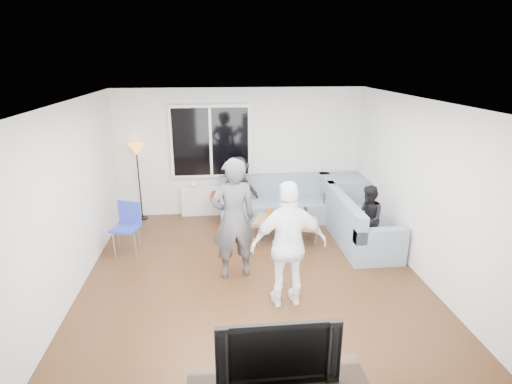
{
  "coord_description": "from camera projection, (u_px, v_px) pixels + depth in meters",
  "views": [
    {
      "loc": [
        -0.52,
        -5.42,
        3.15
      ],
      "look_at": [
        0.1,
        0.6,
        1.15
      ],
      "focal_mm": 28.55,
      "sensor_mm": 36.0,
      "label": 1
    }
  ],
  "objects": [
    {
      "name": "floor",
      "position": [
        253.0,
        278.0,
        6.16
      ],
      "size": [
        5.0,
        5.5,
        0.04
      ],
      "primitive_type": "cube",
      "color": "#56351C",
      "rests_on": "ground"
    },
    {
      "name": "ceiling",
      "position": [
        253.0,
        100.0,
        5.33
      ],
      "size": [
        5.0,
        5.5,
        0.04
      ],
      "primitive_type": "cube",
      "color": "white",
      "rests_on": "ground"
    },
    {
      "name": "wall_back",
      "position": [
        240.0,
        152.0,
        8.36
      ],
      "size": [
        5.0,
        0.04,
        2.6
      ],
      "primitive_type": "cube",
      "color": "silver",
      "rests_on": "ground"
    },
    {
      "name": "wall_front",
      "position": [
        288.0,
        311.0,
        3.13
      ],
      "size": [
        5.0,
        0.04,
        2.6
      ],
      "primitive_type": "cube",
      "color": "silver",
      "rests_on": "ground"
    },
    {
      "name": "wall_left",
      "position": [
        68.0,
        202.0,
        5.5
      ],
      "size": [
        0.04,
        5.5,
        2.6
      ],
      "primitive_type": "cube",
      "color": "silver",
      "rests_on": "ground"
    },
    {
      "name": "wall_right",
      "position": [
        423.0,
        190.0,
        5.99
      ],
      "size": [
        0.04,
        5.5,
        2.6
      ],
      "primitive_type": "cube",
      "color": "silver",
      "rests_on": "ground"
    },
    {
      "name": "window_frame",
      "position": [
        211.0,
        142.0,
        8.15
      ],
      "size": [
        1.62,
        0.06,
        1.47
      ],
      "primitive_type": "cube",
      "color": "white",
      "rests_on": "wall_back"
    },
    {
      "name": "window_glass",
      "position": [
        211.0,
        142.0,
        8.11
      ],
      "size": [
        1.5,
        0.02,
        1.35
      ],
      "primitive_type": "cube",
      "color": "black",
      "rests_on": "window_frame"
    },
    {
      "name": "window_mullion",
      "position": [
        211.0,
        142.0,
        8.1
      ],
      "size": [
        0.05,
        0.03,
        1.35
      ],
      "primitive_type": "cube",
      "color": "white",
      "rests_on": "window_frame"
    },
    {
      "name": "radiator",
      "position": [
        213.0,
        201.0,
        8.5
      ],
      "size": [
        1.3,
        0.12,
        0.62
      ],
      "primitive_type": "cube",
      "color": "silver",
      "rests_on": "floor"
    },
    {
      "name": "potted_plant",
      "position": [
        226.0,
        178.0,
        8.35
      ],
      "size": [
        0.23,
        0.2,
        0.38
      ],
      "primitive_type": "imported",
      "rotation": [
        0.0,
        0.0,
        0.14
      ],
      "color": "#296227",
      "rests_on": "radiator"
    },
    {
      "name": "vase",
      "position": [
        193.0,
        184.0,
        8.32
      ],
      "size": [
        0.18,
        0.18,
        0.16
      ],
      "primitive_type": "imported",
      "rotation": [
        0.0,
        0.0,
        -0.21
      ],
      "color": "white",
      "rests_on": "radiator"
    },
    {
      "name": "sofa_back_section",
      "position": [
        277.0,
        199.0,
        8.24
      ],
      "size": [
        2.3,
        0.85,
        0.85
      ],
      "primitive_type": null,
      "color": "slate",
      "rests_on": "floor"
    },
    {
      "name": "sofa_right_section",
      "position": [
        361.0,
        219.0,
        7.23
      ],
      "size": [
        2.0,
        0.85,
        0.85
      ],
      "primitive_type": null,
      "rotation": [
        0.0,
        0.0,
        1.57
      ],
      "color": "slate",
      "rests_on": "floor"
    },
    {
      "name": "sofa_corner",
      "position": [
        343.0,
        197.0,
        8.37
      ],
      "size": [
        0.85,
        0.85,
        0.85
      ],
      "primitive_type": "cube",
      "color": "slate",
      "rests_on": "floor"
    },
    {
      "name": "cushion_yellow",
      "position": [
        227.0,
        197.0,
        8.09
      ],
      "size": [
        0.46,
        0.42,
        0.14
      ],
      "primitive_type": "cube",
      "rotation": [
        0.0,
        0.0,
        0.29
      ],
      "color": "gold",
      "rests_on": "sofa_back_section"
    },
    {
      "name": "cushion_red",
      "position": [
        220.0,
        196.0,
        8.15
      ],
      "size": [
        0.41,
        0.36,
        0.13
      ],
      "primitive_type": "cube",
      "rotation": [
        0.0,
        0.0,
        -0.17
      ],
      "color": "maroon",
      "rests_on": "sofa_back_section"
    },
    {
      "name": "coffee_table",
      "position": [
        285.0,
        230.0,
        7.3
      ],
      "size": [
        1.23,
        0.91,
        0.4
      ],
      "primitive_type": "cube",
      "rotation": [
        0.0,
        0.0,
        -0.31
      ],
      "color": "#987449",
      "rests_on": "floor"
    },
    {
      "name": "pitcher",
      "position": [
        284.0,
        217.0,
        7.17
      ],
      "size": [
        0.17,
        0.17,
        0.17
      ],
      "primitive_type": "cylinder",
      "color": "maroon",
      "rests_on": "coffee_table"
    },
    {
      "name": "side_chair",
      "position": [
        126.0,
        229.0,
        6.79
      ],
      "size": [
        0.51,
        0.51,
        0.86
      ],
      "primitive_type": null,
      "rotation": [
        0.0,
        0.0,
        -0.32
      ],
      "color": "#2A3CB7",
      "rests_on": "floor"
    },
    {
      "name": "floor_lamp",
      "position": [
        139.0,
        182.0,
        8.14
      ],
      "size": [
        0.32,
        0.32,
        1.56
      ],
      "primitive_type": null,
      "color": "orange",
      "rests_on": "floor"
    },
    {
      "name": "player_left",
      "position": [
        234.0,
        219.0,
        5.92
      ],
      "size": [
        0.74,
        0.55,
        1.83
      ],
      "primitive_type": "imported",
      "rotation": [
        0.0,
        0.0,
        3.33
      ],
      "color": "#444449",
      "rests_on": "floor"
    },
    {
      "name": "player_right",
      "position": [
        289.0,
        245.0,
        5.23
      ],
      "size": [
        1.03,
        0.48,
        1.71
      ],
      "primitive_type": "imported",
      "rotation": [
        0.0,
        0.0,
        3.21
      ],
      "color": "white",
      "rests_on": "floor"
    },
    {
      "name": "spectator_right",
      "position": [
        368.0,
        218.0,
        6.88
      ],
      "size": [
        0.49,
        0.6,
        1.14
      ],
      "primitive_type": "imported",
      "rotation": [
        0.0,
        0.0,
        -1.68
      ],
      "color": "black",
      "rests_on": "floor"
    },
    {
      "name": "spectator_back",
      "position": [
        238.0,
        189.0,
        8.11
      ],
      "size": [
        0.96,
        0.72,
        1.31
      ],
      "primitive_type": "imported",
      "rotation": [
        0.0,
        0.0,
        0.31
      ],
      "color": "black",
      "rests_on": "floor"
    },
    {
      "name": "television",
      "position": [
        277.0,
        346.0,
        3.56
      ],
      "size": [
        1.08,
        0.14,
        0.62
      ],
      "primitive_type": "imported",
      "color": "black",
      "rests_on": "tv_console"
    },
    {
      "name": "bottle_b",
      "position": [
        281.0,
        217.0,
        7.09
      ],
      "size": [
        0.08,
        0.08,
        0.21
      ],
      "primitive_type": "cylinder",
      "color": "#3A921A",
      "rests_on": "coffee_table"
    },
    {
      "name": "bottle_e",
      "position": [
        305.0,
        212.0,
        7.38
      ],
      "size": [
        0.07,
        0.07,
        0.18
      ],
      "primitive_type": "cylinder",
      "color": "black",
      "rests_on": "coffee_table"
    },
    {
      "name": "bottle_a",
      "position": [
        269.0,
        213.0,
        7.29
      ],
      "size": [
        0.07,
        0.07,
        0.22
      ],
      "primitive_type": "cylinder",
      "color": "#BC650B",
      "rests_on": "coffee_table"
    }
  ]
}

